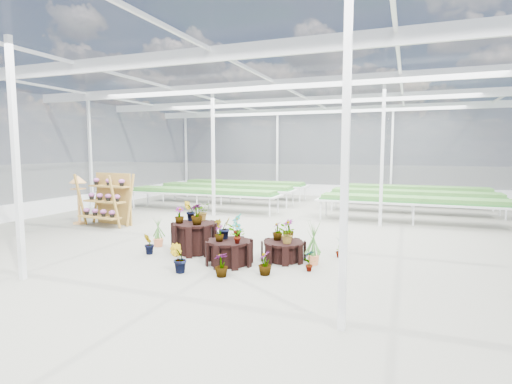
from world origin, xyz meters
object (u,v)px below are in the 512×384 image
(shelf_rack, at_px, (105,200))
(plinth_low, at_px, (283,251))
(plinth_mid, at_px, (229,252))
(bird_table, at_px, (79,200))
(plinth_tall, at_px, (194,238))

(shelf_rack, bearing_deg, plinth_low, -9.73)
(plinth_mid, xyz_separation_m, bird_table, (-6.63, 2.50, 0.55))
(plinth_low, height_order, bird_table, bird_table)
(plinth_tall, height_order, shelf_rack, shelf_rack)
(plinth_tall, relative_size, bird_table, 0.65)
(shelf_rack, relative_size, bird_table, 1.05)
(bird_table, bearing_deg, plinth_tall, -26.08)
(plinth_tall, relative_size, shelf_rack, 0.62)
(plinth_mid, height_order, shelf_rack, shelf_rack)
(plinth_tall, height_order, plinth_low, plinth_tall)
(plinth_tall, xyz_separation_m, shelf_rack, (-4.38, 1.97, 0.49))
(plinth_tall, bearing_deg, plinth_low, 2.60)
(bird_table, bearing_deg, shelf_rack, -3.06)
(plinth_mid, distance_m, plinth_low, 1.22)
(plinth_mid, relative_size, shelf_rack, 0.58)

